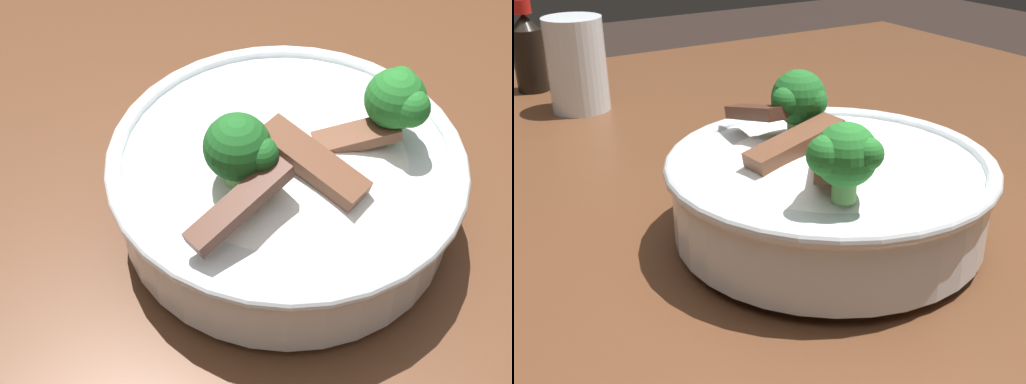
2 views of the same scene
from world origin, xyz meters
TOP-DOWN VIEW (x-y plane):
  - rice_bowl at (-0.10, 0.13)m, footprint 0.25×0.25m

SIDE VIEW (x-z plane):
  - rice_bowl at x=-0.10m, z-range 0.80..0.93m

